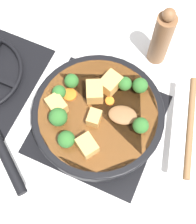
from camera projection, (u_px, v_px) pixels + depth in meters
name	position (u px, v px, depth m)	size (l,w,h in m)	color
ground_plane	(98.00, 124.00, 0.83)	(2.40, 2.40, 0.00)	white
front_burner_grate	(98.00, 122.00, 0.82)	(0.31, 0.31, 0.03)	black
skillet_pan	(97.00, 116.00, 0.77)	(0.41, 0.38, 0.06)	black
wooden_spoon	(162.00, 121.00, 0.73)	(0.25, 0.23, 0.02)	brown
tofu_cube_center_large	(87.00, 146.00, 0.70)	(0.05, 0.04, 0.04)	tan
tofu_cube_near_handle	(93.00, 117.00, 0.73)	(0.04, 0.03, 0.03)	tan
tofu_cube_east_chunk	(95.00, 92.00, 0.75)	(0.05, 0.04, 0.04)	tan
tofu_cube_west_chunk	(110.00, 83.00, 0.75)	(0.05, 0.04, 0.04)	tan
tofu_cube_back_piece	(57.00, 105.00, 0.73)	(0.05, 0.04, 0.04)	tan
broccoli_floret_near_spoon	(58.00, 117.00, 0.71)	(0.04, 0.04, 0.05)	#709956
broccoli_floret_center_top	(59.00, 93.00, 0.74)	(0.03, 0.03, 0.04)	#709956
broccoli_floret_east_rim	(66.00, 139.00, 0.70)	(0.04, 0.04, 0.05)	#709956
broccoli_floret_west_rim	(72.00, 81.00, 0.75)	(0.04, 0.04, 0.04)	#709956
broccoli_floret_north_edge	(141.00, 124.00, 0.71)	(0.04, 0.04, 0.04)	#709956
broccoli_floret_south_cluster	(125.00, 84.00, 0.75)	(0.03, 0.03, 0.04)	#709956
broccoli_floret_mid_floret	(140.00, 86.00, 0.75)	(0.04, 0.04, 0.04)	#709956
carrot_slice_orange_thin	(110.00, 101.00, 0.76)	(0.02, 0.02, 0.01)	orange
carrot_slice_near_center	(70.00, 95.00, 0.76)	(0.03, 0.03, 0.01)	orange
pepper_mill	(162.00, 38.00, 0.82)	(0.05, 0.05, 0.20)	brown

